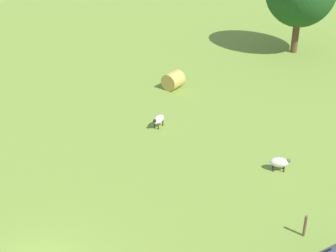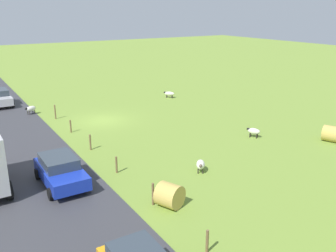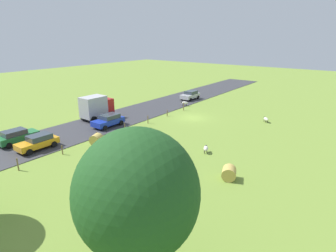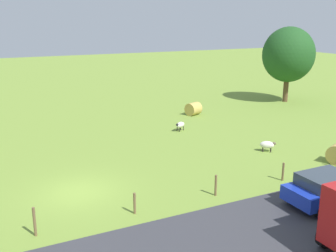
{
  "view_description": "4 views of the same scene",
  "coord_description": "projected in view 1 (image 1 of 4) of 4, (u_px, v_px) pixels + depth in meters",
  "views": [
    {
      "loc": [
        14.86,
        -3.05,
        14.35
      ],
      "look_at": [
        -5.73,
        9.45,
        1.36
      ],
      "focal_mm": 54.69,
      "sensor_mm": 36.0,
      "label": 1
    },
    {
      "loc": [
        11.39,
        29.32,
        9.39
      ],
      "look_at": [
        -1.66,
        8.14,
        1.42
      ],
      "focal_mm": 39.25,
      "sensor_mm": 36.0,
      "label": 2
    },
    {
      "loc": [
        -20.63,
        33.3,
        11.44
      ],
      "look_at": [
        -1.54,
        8.12,
        1.1
      ],
      "focal_mm": 29.05,
      "sensor_mm": 36.0,
      "label": 3
    },
    {
      "loc": [
        19.16,
        -4.29,
        8.75
      ],
      "look_at": [
        -4.16,
        7.2,
        1.71
      ],
      "focal_mm": 42.54,
      "sensor_mm": 36.0,
      "label": 4
    }
  ],
  "objects": [
    {
      "name": "sheep_0",
      "position": [
        158.0,
        120.0,
        29.88
      ],
      "size": [
        0.86,
        1.07,
        0.73
      ],
      "color": "silver",
      "rests_on": "ground_plane"
    },
    {
      "name": "fence_post_3",
      "position": [
        305.0,
        226.0,
        21.38
      ],
      "size": [
        0.12,
        0.12,
        1.04
      ],
      "primitive_type": "cylinder",
      "color": "brown",
      "rests_on": "ground_plane"
    },
    {
      "name": "hay_bale_0",
      "position": [
        173.0,
        80.0,
        34.75
      ],
      "size": [
        1.55,
        1.58,
        1.17
      ],
      "primitive_type": "cylinder",
      "rotation": [
        1.57,
        0.0,
        0.38
      ],
      "color": "tan",
      "rests_on": "ground_plane"
    },
    {
      "name": "sheep_2",
      "position": [
        279.0,
        162.0,
        25.83
      ],
      "size": [
        0.97,
        1.07,
        0.72
      ],
      "color": "silver",
      "rests_on": "ground_plane"
    }
  ]
}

